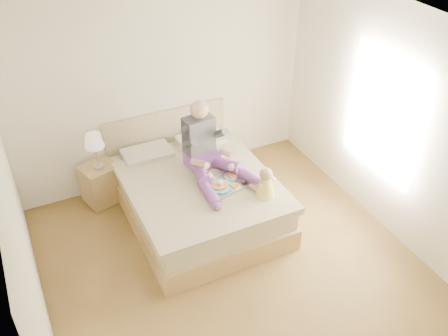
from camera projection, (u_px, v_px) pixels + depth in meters
name	position (u px, v px, depth m)	size (l,w,h in m)	color
room	(244.00, 156.00, 4.78)	(4.02, 4.22, 2.71)	brown
bed	(196.00, 193.00, 6.23)	(1.70, 2.18, 1.00)	#A1804B
nightstand	(101.00, 183.00, 6.48)	(0.53, 0.49, 0.54)	#A1804B
lamp	(94.00, 143.00, 6.08)	(0.24, 0.24, 0.50)	#B8BAC0
adult	(207.00, 151.00, 5.99)	(0.75, 1.12, 0.90)	#693689
tray	(226.00, 182.00, 5.88)	(0.57, 0.48, 0.14)	#B8BAC0
baby	(265.00, 184.00, 5.65)	(0.24, 0.33, 0.37)	#F6D84D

